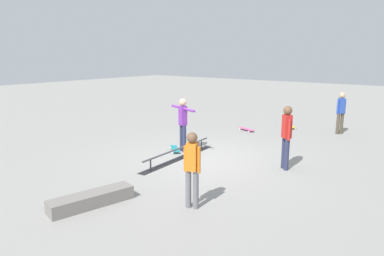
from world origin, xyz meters
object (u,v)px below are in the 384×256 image
object	(u,v)px
skate_ledge	(92,199)
skater_main	(183,121)
loose_skateboard_yellow	(290,128)
skateboard_main	(175,149)
bystander_blue_shirt	(341,111)
grind_rail	(179,154)
bystander_orange_shirt	(192,166)
loose_skateboard_pink	(246,129)
bystander_red_shirt	(286,134)

from	to	relation	value
skate_ledge	skater_main	xyz separation A→B (m)	(-4.30, -1.07, 0.84)
loose_skateboard_yellow	skateboard_main	bearing A→B (deg)	166.24
skate_ledge	bystander_blue_shirt	world-z (taller)	bystander_blue_shirt
grind_rail	bystander_blue_shirt	xyz separation A→B (m)	(-6.33, 2.84, 0.76)
skater_main	loose_skateboard_yellow	bearing A→B (deg)	95.20
skateboard_main	bystander_blue_shirt	xyz separation A→B (m)	(-5.74, 3.48, 0.84)
skate_ledge	skater_main	size ratio (longest dim) A/B	1.02
grind_rail	skater_main	distance (m)	1.19
skater_main	bystander_orange_shirt	distance (m)	4.17
grind_rail	loose_skateboard_pink	distance (m)	4.64
loose_skateboard_pink	bystander_blue_shirt	bearing A→B (deg)	-130.80
skater_main	loose_skateboard_pink	distance (m)	4.01
skater_main	loose_skateboard_yellow	distance (m)	5.41
skater_main	skateboard_main	distance (m)	0.94
skater_main	bystander_blue_shirt	bearing A→B (deg)	81.02
bystander_blue_shirt	bystander_orange_shirt	distance (m)	8.74
bystander_red_shirt	skater_main	bearing A→B (deg)	48.03
skate_ledge	bystander_blue_shirt	bearing A→B (deg)	167.50
bystander_red_shirt	loose_skateboard_yellow	distance (m)	5.23
skater_main	loose_skateboard_yellow	world-z (taller)	skater_main
skate_ledge	loose_skateboard_pink	size ratio (longest dim) A/B	2.10
skater_main	loose_skateboard_pink	size ratio (longest dim) A/B	2.06
bystander_blue_shirt	bystander_red_shirt	xyz separation A→B (m)	(5.30, 0.00, 0.06)
skater_main	bystander_blue_shirt	size ratio (longest dim) A/B	1.05
bystander_orange_shirt	loose_skateboard_pink	xyz separation A→B (m)	(-7.03, -2.61, -0.81)
bystander_red_shirt	loose_skateboard_yellow	world-z (taller)	bystander_red_shirt
bystander_orange_shirt	loose_skateboard_pink	distance (m)	7.54
bystander_orange_shirt	loose_skateboard_yellow	world-z (taller)	bystander_orange_shirt
skate_ledge	skateboard_main	size ratio (longest dim) A/B	2.37
skateboard_main	loose_skateboard_pink	distance (m)	4.06
bystander_blue_shirt	bystander_orange_shirt	world-z (taller)	bystander_blue_shirt
grind_rail	loose_skateboard_pink	size ratio (longest dim) A/B	4.04
skate_ledge	bystander_blue_shirt	size ratio (longest dim) A/B	1.07
loose_skateboard_yellow	skater_main	bearing A→B (deg)	168.01
loose_skateboard_pink	bystander_red_shirt	bearing A→B (deg)	151.60
loose_skateboard_yellow	loose_skateboard_pink	bearing A→B (deg)	136.74
skater_main	skate_ledge	bearing A→B (deg)	-54.76
bystander_red_shirt	bystander_orange_shirt	distance (m)	3.47
bystander_blue_shirt	skater_main	bearing A→B (deg)	12.23
bystander_blue_shirt	loose_skateboard_yellow	distance (m)	2.03
skate_ledge	skateboard_main	distance (m)	4.35
skate_ledge	bystander_red_shirt	size ratio (longest dim) A/B	1.00
skateboard_main	loose_skateboard_yellow	bearing A→B (deg)	-65.35
bystander_orange_shirt	skateboard_main	bearing A→B (deg)	-63.23
grind_rail	skateboard_main	world-z (taller)	grind_rail
skate_ledge	bystander_red_shirt	bearing A→B (deg)	154.45
bystander_blue_shirt	loose_skateboard_pink	distance (m)	3.65
bystander_red_shirt	bystander_orange_shirt	bearing A→B (deg)	124.22
skate_ledge	loose_skateboard_yellow	size ratio (longest dim) A/B	2.12
skater_main	bystander_blue_shirt	world-z (taller)	skater_main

